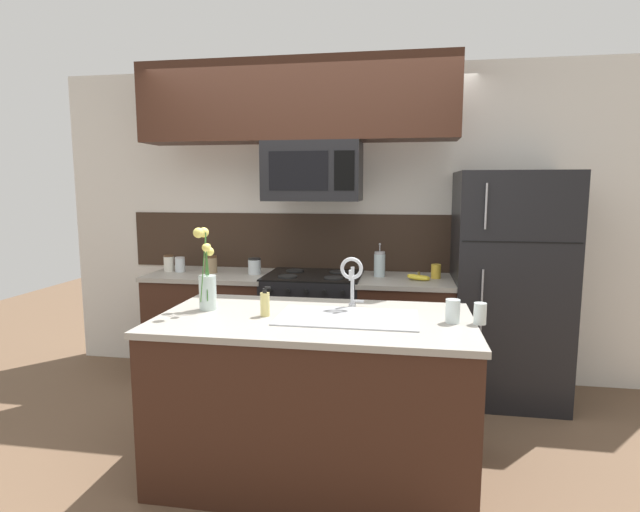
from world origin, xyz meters
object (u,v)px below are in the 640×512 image
at_px(refrigerator, 508,287).
at_px(storage_jar_tall, 169,263).
at_px(banana_bunch, 419,277).
at_px(storage_jar_short, 211,264).
at_px(sink_faucet, 352,275).
at_px(flower_vase, 207,283).
at_px(microwave, 313,172).
at_px(storage_jar_squat, 254,266).
at_px(storage_jar_medium, 180,264).
at_px(french_press, 380,264).
at_px(dish_soap_bottle, 265,304).
at_px(drinking_glass, 453,311).
at_px(spare_glass, 480,314).
at_px(stove_range, 314,330).
at_px(coffee_tin, 436,271).

xyz_separation_m(refrigerator, storage_jar_tall, (-2.74, -0.01, 0.11)).
bearing_deg(banana_bunch, storage_jar_short, 178.00).
relative_size(sink_faucet, flower_vase, 0.63).
bearing_deg(microwave, storage_jar_squat, 177.03).
height_order(storage_jar_tall, storage_jar_medium, storage_jar_tall).
distance_m(storage_jar_squat, french_press, 1.02).
relative_size(storage_jar_squat, dish_soap_bottle, 0.79).
distance_m(refrigerator, banana_bunch, 0.68).
bearing_deg(french_press, dish_soap_bottle, -112.69).
relative_size(french_press, sink_faucet, 0.87).
height_order(sink_faucet, flower_vase, flower_vase).
bearing_deg(storage_jar_short, refrigerator, 0.51).
relative_size(storage_jar_tall, drinking_glass, 1.12).
bearing_deg(spare_glass, stove_range, 131.33).
bearing_deg(flower_vase, banana_bunch, 42.64).
bearing_deg(storage_jar_tall, spare_glass, -28.39).
distance_m(storage_jar_squat, banana_bunch, 1.32).
distance_m(french_press, flower_vase, 1.56).
xyz_separation_m(stove_range, sink_faucet, (0.41, -1.03, 0.65)).
height_order(microwave, coffee_tin, microwave).
bearing_deg(stove_range, microwave, -89.84).
xyz_separation_m(microwave, refrigerator, (1.49, 0.04, -0.87)).
bearing_deg(coffee_tin, drinking_glass, -89.71).
relative_size(storage_jar_medium, storage_jar_short, 0.87).
xyz_separation_m(banana_bunch, dish_soap_bottle, (-0.87, -1.22, 0.05)).
distance_m(refrigerator, storage_jar_tall, 2.74).
distance_m(coffee_tin, dish_soap_bottle, 1.67).
relative_size(stove_range, refrigerator, 0.54).
height_order(dish_soap_bottle, spare_glass, dish_soap_bottle).
height_order(storage_jar_short, sink_faucet, sink_faucet).
distance_m(sink_faucet, spare_glass, 0.74).
relative_size(microwave, drinking_glass, 6.00).
bearing_deg(sink_faucet, banana_bunch, 67.00).
bearing_deg(refrigerator, storage_jar_tall, -179.89).
distance_m(storage_jar_tall, drinking_glass, 2.55).
xyz_separation_m(microwave, french_press, (0.52, 0.08, -0.73)).
bearing_deg(dish_soap_bottle, drinking_glass, 1.67).
height_order(banana_bunch, flower_vase, flower_vase).
distance_m(drinking_glass, spare_glass, 0.14).
bearing_deg(drinking_glass, french_press, 108.74).
distance_m(microwave, storage_jar_medium, 1.38).
bearing_deg(storage_jar_medium, storage_jar_squat, -0.29).
xyz_separation_m(stove_range, storage_jar_medium, (-1.14, 0.01, 0.51)).
height_order(french_press, dish_soap_bottle, french_press).
xyz_separation_m(microwave, dish_soap_bottle, (-0.04, -1.26, -0.76)).
xyz_separation_m(microwave, drinking_glass, (0.97, -1.23, -0.76)).
bearing_deg(storage_jar_squat, sink_faucet, -48.84).
relative_size(storage_jar_short, spare_glass, 1.27).
relative_size(refrigerator, storage_jar_tall, 12.47).
distance_m(stove_range, banana_bunch, 0.95).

